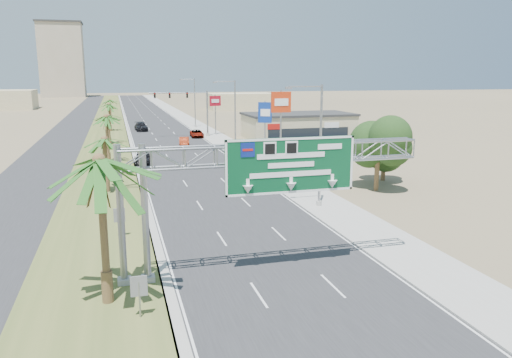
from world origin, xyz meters
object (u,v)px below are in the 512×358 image
object	(u,v)px
car_mid_lane	(184,142)
car_right_lane	(197,134)
signal_mast	(196,109)
palm_near	(99,161)
pole_sign_red_far	(215,104)
sign_gantry	(261,165)
pole_sign_blue	(265,114)
car_left_lane	(143,158)
pole_sign_red_near	(281,107)
store_building	(298,126)
car_far	(141,127)

from	to	relation	value
car_mid_lane	car_right_lane	xyz separation A→B (m)	(3.63, 10.58, -0.05)
signal_mast	car_right_lane	bearing A→B (deg)	-93.35
palm_near	pole_sign_red_far	distance (m)	68.36
car_mid_lane	pole_sign_red_far	xyz separation A→B (m)	(7.50, 13.14, 4.96)
sign_gantry	pole_sign_blue	distance (m)	47.46
car_left_lane	pole_sign_red_near	world-z (taller)	pole_sign_red_near
sign_gantry	pole_sign_red_far	size ratio (longest dim) A/B	2.31
palm_near	car_left_lane	bearing A→B (deg)	84.49
store_building	car_far	bearing A→B (deg)	144.27
car_mid_lane	car_right_lane	world-z (taller)	car_mid_lane
signal_mast	pole_sign_blue	xyz separation A→B (m)	(7.61, -16.66, 0.22)
car_far	signal_mast	bearing A→B (deg)	-58.00
palm_near	store_building	distance (m)	66.04
sign_gantry	pole_sign_red_near	size ratio (longest dim) A/B	1.86
signal_mast	car_right_lane	xyz separation A→B (m)	(-0.04, -0.65, -4.21)
car_mid_lane	pole_sign_red_near	size ratio (longest dim) A/B	0.47
store_building	car_mid_lane	bearing A→B (deg)	-165.61
car_left_lane	store_building	bearing A→B (deg)	42.50
car_left_lane	car_mid_lane	distance (m)	16.00
palm_near	car_left_lane	distance (m)	39.02
car_mid_lane	pole_sign_red_far	world-z (taller)	pole_sign_red_far
pole_sign_red_far	car_far	bearing A→B (deg)	140.13
sign_gantry	signal_mast	size ratio (longest dim) A/B	1.63
car_right_lane	pole_sign_red_near	bearing A→B (deg)	-77.45
store_building	car_left_lane	size ratio (longest dim) A/B	3.95
car_left_lane	signal_mast	bearing A→B (deg)	74.34
palm_near	signal_mast	world-z (taller)	palm_near
car_mid_lane	pole_sign_red_far	distance (m)	15.92
car_far	palm_near	bearing A→B (deg)	-97.46
car_left_lane	pole_sign_red_near	distance (m)	17.98
sign_gantry	car_far	xyz separation A→B (m)	(-2.65, 74.57, -5.26)
pole_sign_red_far	car_mid_lane	bearing A→B (deg)	-119.72
palm_near	store_building	world-z (taller)	palm_near
car_far	pole_sign_red_near	xyz separation A→B (m)	(14.04, -43.86, 6.30)
signal_mast	pole_sign_red_near	distance (m)	31.85
car_left_lane	pole_sign_blue	world-z (taller)	pole_sign_blue
car_right_lane	pole_sign_red_near	distance (m)	31.79
car_right_lane	pole_sign_red_far	size ratio (longest dim) A/B	0.64
store_building	pole_sign_red_far	world-z (taller)	pole_sign_red_far
sign_gantry	signal_mast	distance (m)	62.37
sign_gantry	car_right_lane	bearing A→B (deg)	84.24
car_left_lane	pole_sign_red_near	bearing A→B (deg)	-12.93
car_right_lane	car_far	xyz separation A→B (m)	(-8.84, 13.17, 0.15)
palm_near	car_far	size ratio (longest dim) A/B	1.52
sign_gantry	car_right_lane	distance (m)	61.94
car_right_lane	pole_sign_red_near	size ratio (longest dim) A/B	0.51
pole_sign_blue	signal_mast	bearing A→B (deg)	114.55
store_building	signal_mast	bearing A→B (deg)	160.46
car_right_lane	pole_sign_red_far	distance (m)	6.83
car_left_lane	pole_sign_red_far	distance (m)	31.49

